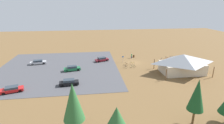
{
  "coord_description": "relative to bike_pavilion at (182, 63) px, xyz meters",
  "views": [
    {
      "loc": [
        14.27,
        53.6,
        18.07
      ],
      "look_at": [
        7.43,
        2.19,
        1.2
      ],
      "focal_mm": 28.34,
      "sensor_mm": 36.0,
      "label": 1
    }
  ],
  "objects": [
    {
      "name": "bicycle_purple_yard_right",
      "position": [
        -1.57,
        -10.69,
        -2.56
      ],
      "size": [
        0.48,
        1.75,
        0.84
      ],
      "color": "black",
      "rests_on": "ground"
    },
    {
      "name": "bicycle_white_edge_north",
      "position": [
        2.01,
        -8.89,
        -2.58
      ],
      "size": [
        0.57,
        1.62,
        0.84
      ],
      "color": "black",
      "rests_on": "ground"
    },
    {
      "name": "pine_east",
      "position": [
        27.67,
        20.99,
        2.35
      ],
      "size": [
        3.08,
        3.08,
        8.13
      ],
      "color": "brown",
      "rests_on": "ground"
    },
    {
      "name": "car_green_near_entry",
      "position": [
        30.25,
        -5.51,
        -2.18
      ],
      "size": [
        4.86,
        2.55,
        1.45
      ],
      "color": "#1E6B3D",
      "rests_on": "parking_lot_asphalt"
    },
    {
      "name": "pine_midwest",
      "position": [
        9.35,
        21.08,
        2.14
      ],
      "size": [
        2.5,
        2.5,
        7.67
      ],
      "color": "brown",
      "rests_on": "ground"
    },
    {
      "name": "bicycle_red_near_sign",
      "position": [
        -1.48,
        -13.09,
        -2.58
      ],
      "size": [
        0.5,
        1.66,
        0.82
      ],
      "color": "black",
      "rests_on": "ground"
    },
    {
      "name": "car_red_end_stall",
      "position": [
        42.07,
        6.02,
        -2.25
      ],
      "size": [
        4.89,
        3.09,
        1.29
      ],
      "color": "red",
      "rests_on": "parking_lot_asphalt"
    },
    {
      "name": "pine_mideast",
      "position": [
        22.07,
        23.96,
        0.94
      ],
      "size": [
        3.64,
        3.64,
        5.9
      ],
      "color": "brown",
      "rests_on": "ground"
    },
    {
      "name": "car_maroon_mid_lot",
      "position": [
        21.15,
        -13.25,
        -2.21
      ],
      "size": [
        4.7,
        3.1,
        1.4
      ],
      "color": "maroon",
      "rests_on": "parking_lot_asphalt"
    },
    {
      "name": "trash_bin",
      "position": [
        9.39,
        -16.57,
        -2.5
      ],
      "size": [
        0.6,
        0.6,
        0.9
      ],
      "primitive_type": "cylinder",
      "color": "brown",
      "rests_on": "ground"
    },
    {
      "name": "bike_pavilion",
      "position": [
        0.0,
        0.0,
        0.0
      ],
      "size": [
        13.12,
        8.69,
        5.32
      ],
      "color": "beige",
      "rests_on": "ground"
    },
    {
      "name": "parking_lot_asphalt",
      "position": [
        34.51,
        -8.32,
        -2.92
      ],
      "size": [
        34.95,
        35.06,
        0.05
      ],
      "primitive_type": "cube",
      "color": "#4C4C51",
      "rests_on": "ground"
    },
    {
      "name": "lot_sign",
      "position": [
        14.42,
        -11.3,
        -1.54
      ],
      "size": [
        0.56,
        0.08,
        2.2
      ],
      "color": "#99999E",
      "rests_on": "ground"
    },
    {
      "name": "bicycle_green_mid_cluster",
      "position": [
        12.44,
        -5.82,
        -2.55
      ],
      "size": [
        1.69,
        0.61,
        0.89
      ],
      "color": "black",
      "rests_on": "ground"
    },
    {
      "name": "visitor_crossing_yard",
      "position": [
        10.43,
        -15.57,
        -2.03
      ],
      "size": [
        0.37,
        0.4,
        1.75
      ],
      "color": "#2D3347",
      "rests_on": "ground"
    },
    {
      "name": "ground",
      "position": [
        10.92,
        -10.67,
        -2.95
      ],
      "size": [
        160.0,
        160.0,
        0.0
      ],
      "primitive_type": "plane",
      "color": "brown",
      "rests_on": "ground"
    },
    {
      "name": "bicycle_yellow_yard_front",
      "position": [
        11.81,
        -8.9,
        -2.55
      ],
      "size": [
        1.53,
        0.93,
        0.86
      ],
      "color": "black",
      "rests_on": "ground"
    },
    {
      "name": "car_black_inner_stall",
      "position": [
        30.19,
        4.06,
        -2.2
      ],
      "size": [
        4.6,
        2.14,
        1.41
      ],
      "color": "black",
      "rests_on": "parking_lot_asphalt"
    },
    {
      "name": "car_silver_front_row",
      "position": [
        41.43,
        -13.01,
        -2.22
      ],
      "size": [
        5.03,
        2.64,
        1.36
      ],
      "color": "#BCBCC1",
      "rests_on": "parking_lot_asphalt"
    },
    {
      "name": "bicycle_orange_yard_center",
      "position": [
        13.81,
        -8.34,
        -2.57
      ],
      "size": [
        0.73,
        1.58,
        0.82
      ],
      "color": "black",
      "rests_on": "ground"
    },
    {
      "name": "bicycle_blue_edge_south",
      "position": [
        -3.58,
        -13.82,
        -2.59
      ],
      "size": [
        1.75,
        0.51,
        0.8
      ],
      "color": "black",
      "rests_on": "ground"
    },
    {
      "name": "bicycle_black_front_row",
      "position": [
        14.77,
        -5.94,
        -2.55
      ],
      "size": [
        0.99,
        1.5,
        0.88
      ],
      "color": "black",
      "rests_on": "ground"
    },
    {
      "name": "bicycle_silver_near_porch",
      "position": [
        1.05,
        -11.71,
        -2.57
      ],
      "size": [
        1.1,
        1.32,
        0.83
      ],
      "color": "black",
      "rests_on": "ground"
    }
  ]
}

